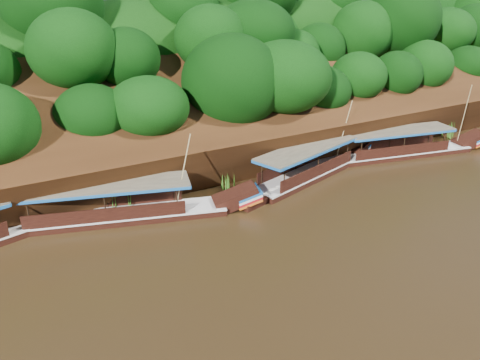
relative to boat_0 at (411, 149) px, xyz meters
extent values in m
plane|color=black|center=(-13.16, -7.49, -0.56)|extent=(160.00, 160.00, 0.00)
cube|color=black|center=(-13.16, 8.51, 2.94)|extent=(120.00, 16.12, 13.64)
cube|color=black|center=(-13.16, 18.51, -0.56)|extent=(120.00, 24.00, 12.00)
ellipsoid|color=#0C400A|center=(-19.16, 7.51, 2.94)|extent=(18.00, 8.00, 6.40)
ellipsoid|color=#0C400A|center=(-13.16, 15.51, 8.64)|extent=(24.00, 11.00, 8.40)
ellipsoid|color=#0C400A|center=(10.84, 7.01, 2.84)|extent=(18.00, 8.00, 6.00)
ellipsoid|color=#0C400A|center=(20.84, 14.51, 8.24)|extent=(22.00, 10.00, 8.00)
cube|color=black|center=(-0.77, 0.17, -0.56)|extent=(13.14, 4.93, 0.91)
cube|color=silver|center=(-0.77, 0.17, -0.13)|extent=(13.15, 4.99, 0.10)
cube|color=black|center=(6.36, -1.38, 0.14)|extent=(3.34, 2.28, 1.77)
cube|color=#195EA6|center=(7.15, -1.55, 0.45)|extent=(1.92, 2.04, 0.65)
cube|color=#A91217|center=(7.15, -1.55, 0.10)|extent=(1.92, 2.04, 0.65)
cube|color=brown|center=(-1.56, 0.34, 1.88)|extent=(10.46, 4.66, 0.12)
cube|color=#195EA6|center=(-1.56, 0.34, 1.76)|extent=(10.46, 4.66, 0.18)
cylinder|color=tan|center=(4.57, -1.51, 2.89)|extent=(1.38, 1.34, 5.74)
cube|color=black|center=(-10.83, 0.51, -0.56)|extent=(12.93, 5.77, 0.96)
cube|color=silver|center=(-10.83, 0.51, -0.11)|extent=(12.95, 5.84, 0.11)
cube|color=black|center=(-3.93, 2.49, 0.18)|extent=(3.40, 2.52, 1.80)
cube|color=#195EA6|center=(-3.16, 2.71, 0.50)|extent=(2.01, 2.19, 0.66)
cube|color=#A91217|center=(-3.16, 2.71, 0.14)|extent=(2.01, 2.19, 0.66)
cube|color=brown|center=(-11.60, 0.29, 2.00)|extent=(10.36, 5.34, 0.13)
cube|color=#195EA6|center=(-11.60, 0.29, 1.87)|extent=(10.36, 5.34, 0.19)
cylinder|color=tan|center=(-7.59, 0.78, 2.56)|extent=(0.82, 0.66, 5.23)
cube|color=black|center=(-26.43, 0.79, -0.56)|extent=(13.78, 6.23, 0.94)
cube|color=silver|center=(-26.43, 0.79, -0.12)|extent=(13.80, 6.30, 0.10)
cube|color=black|center=(-19.06, -1.49, 0.16)|extent=(3.59, 2.59, 1.84)
cube|color=#195EA6|center=(-18.24, -1.74, 0.47)|extent=(2.13, 2.20, 0.69)
cube|color=#A91217|center=(-18.24, -1.74, 0.12)|extent=(2.13, 2.20, 0.69)
cube|color=brown|center=(-27.25, 1.04, 1.94)|extent=(11.04, 5.68, 0.12)
cube|color=#195EA6|center=(-27.25, 1.04, 1.82)|extent=(11.04, 5.68, 0.19)
cylinder|color=tan|center=(-22.52, -0.64, 2.48)|extent=(1.42, 0.20, 5.00)
cube|color=black|center=(-30.15, 3.02, 0.19)|extent=(3.34, 2.48, 1.80)
cube|color=#195EA6|center=(-29.39, 3.22, 0.52)|extent=(1.96, 2.19, 0.65)
cube|color=#A91217|center=(-29.39, 3.22, 0.15)|extent=(1.96, 2.19, 0.65)
cone|color=#356B1A|center=(-26.18, 1.96, 0.26)|extent=(1.50, 1.50, 1.65)
cone|color=#356B1A|center=(-18.01, 1.65, 0.16)|extent=(1.50, 1.50, 1.45)
cone|color=#356B1A|center=(-12.17, 2.09, 0.40)|extent=(1.50, 1.50, 1.93)
cone|color=#356B1A|center=(-5.64, 2.41, 0.56)|extent=(1.50, 1.50, 2.25)
cone|color=#356B1A|center=(0.54, 2.05, 0.26)|extent=(1.50, 1.50, 1.65)
cone|color=#356B1A|center=(7.63, 1.84, 0.46)|extent=(1.50, 1.50, 2.06)
camera|label=1|loc=(-33.44, -26.78, 13.72)|focal=35.00mm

